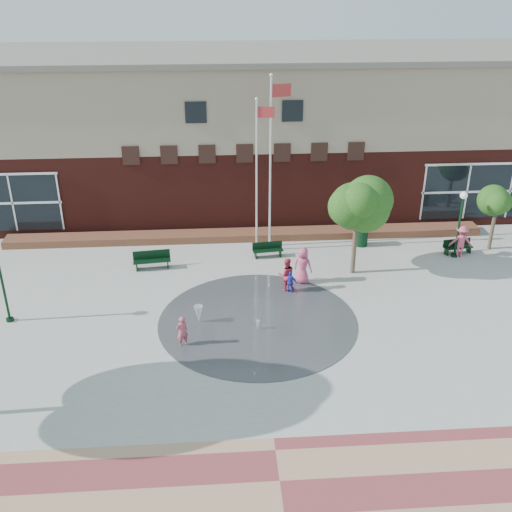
{
  "coord_description": "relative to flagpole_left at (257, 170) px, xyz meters",
  "views": [
    {
      "loc": [
        -1.6,
        -18.51,
        13.52
      ],
      "look_at": [
        0.0,
        4.0,
        2.6
      ],
      "focal_mm": 42.0,
      "sensor_mm": 36.0,
      "label": 1
    }
  ],
  "objects": [
    {
      "name": "lamp_left",
      "position": [
        -10.96,
        -6.24,
        -2.36
      ],
      "size": [
        0.36,
        0.36,
        3.36
      ],
      "color": "black",
      "rests_on": "ground"
    },
    {
      "name": "child_splash",
      "position": [
        -3.58,
        -8.56,
        -3.8
      ],
      "size": [
        0.57,
        0.5,
        1.31
      ],
      "primitive_type": "imported",
      "rotation": [
        0.0,
        0.0,
        3.64
      ],
      "color": "#C14C5F",
      "rests_on": "ground"
    },
    {
      "name": "lamp_right",
      "position": [
        10.11,
        -1.47,
        -2.24
      ],
      "size": [
        0.38,
        0.38,
        3.56
      ],
      "color": "black",
      "rests_on": "ground"
    },
    {
      "name": "bench_right",
      "position": [
        10.39,
        -1.12,
        -4.2
      ],
      "size": [
        1.59,
        0.66,
        0.78
      ],
      "rotation": [
        0.0,
        0.0,
        0.16
      ],
      "color": "black",
      "rests_on": "ground"
    },
    {
      "name": "trash_can",
      "position": [
        5.63,
        0.24,
        -3.88
      ],
      "size": [
        0.69,
        0.69,
        1.13
      ],
      "color": "black",
      "rests_on": "ground"
    },
    {
      "name": "flagpole_left",
      "position": [
        0.0,
        0.0,
        0.0
      ],
      "size": [
        0.94,
        0.19,
        7.99
      ],
      "rotation": [
        0.0,
        0.0,
        -0.12
      ],
      "color": "white",
      "rests_on": "ground"
    },
    {
      "name": "person_bench",
      "position": [
        10.34,
        -1.48,
        -3.58
      ],
      "size": [
        1.22,
        0.82,
        1.75
      ],
      "primitive_type": "imported",
      "rotation": [
        0.0,
        0.0,
        2.98
      ],
      "color": "#D64C6C",
      "rests_on": "ground"
    },
    {
      "name": "adult_red",
      "position": [
        1.01,
        -4.37,
        -3.64
      ],
      "size": [
        0.84,
        0.68,
        1.62
      ],
      "primitive_type": "imported",
      "rotation": [
        0.0,
        0.0,
        3.23
      ],
      "color": "#CE2D4B",
      "rests_on": "ground"
    },
    {
      "name": "tree_mid",
      "position": [
        4.46,
        -2.88,
        -0.64
      ],
      "size": [
        3.11,
        3.11,
        5.24
      ],
      "color": "#443929",
      "rests_on": "ground"
    },
    {
      "name": "splash_pad",
      "position": [
        -0.5,
        -7.02,
        -4.45
      ],
      "size": [
        8.4,
        8.4,
        0.01
      ],
      "primitive_type": "cylinder",
      "color": "#383A3D",
      "rests_on": "ground"
    },
    {
      "name": "water_jet_a",
      "position": [
        -2.98,
        -6.93,
        -4.45
      ],
      "size": [
        0.39,
        0.39,
        0.76
      ],
      "primitive_type": "cone",
      "rotation": [
        3.14,
        0.0,
        0.0
      ],
      "color": "white",
      "rests_on": "ground"
    },
    {
      "name": "child_blue",
      "position": [
        1.18,
        -4.64,
        -3.9
      ],
      "size": [
        0.7,
        0.52,
        1.1
      ],
      "primitive_type": "imported",
      "rotation": [
        0.0,
        0.0,
        2.69
      ],
      "color": "#2F32BB",
      "rests_on": "ground"
    },
    {
      "name": "flagpole_right",
      "position": [
        0.75,
        0.58,
        0.58
      ],
      "size": [
        1.09,
        0.34,
        9.0
      ],
      "rotation": [
        0.0,
        0.0,
        0.24
      ],
      "color": "white",
      "rests_on": "ground"
    },
    {
      "name": "flower_bed",
      "position": [
        -0.5,
        1.58,
        -4.45
      ],
      "size": [
        26.0,
        1.2,
        0.4
      ],
      "primitive_type": "cube",
      "color": "#A31F30",
      "rests_on": "ground"
    },
    {
      "name": "plaza_concrete",
      "position": [
        -0.5,
        -6.02,
        -4.45
      ],
      "size": [
        46.0,
        18.0,
        0.01
      ],
      "primitive_type": "cube",
      "color": "#A8A8A0",
      "rests_on": "ground"
    },
    {
      "name": "adult_pink",
      "position": [
        1.87,
        -3.71,
        -3.55
      ],
      "size": [
        1.05,
        0.93,
        1.8
      ],
      "primitive_type": "imported",
      "rotation": [
        0.0,
        0.0,
        2.63
      ],
      "color": "#CB4A70",
      "rests_on": "ground"
    },
    {
      "name": "library_building",
      "position": [
        -0.5,
        7.46,
        0.19
      ],
      "size": [
        44.4,
        10.4,
        9.2
      ],
      "color": "#541B16",
      "rests_on": "ground"
    },
    {
      "name": "water_jet_b",
      "position": [
        -0.54,
        -7.65,
        -4.45
      ],
      "size": [
        0.18,
        0.18,
        0.4
      ],
      "primitive_type": "cone",
      "rotation": [
        3.14,
        0.0,
        0.0
      ],
      "color": "white",
      "rests_on": "ground"
    },
    {
      "name": "ground",
      "position": [
        -0.5,
        -10.02,
        -4.45
      ],
      "size": [
        120.0,
        120.0,
        0.0
      ],
      "primitive_type": "plane",
      "color": "#666056",
      "rests_on": "ground"
    },
    {
      "name": "tree_small_right",
      "position": [
        12.31,
        -0.66,
        -1.8
      ],
      "size": [
        2.12,
        2.12,
        3.63
      ],
      "color": "#443929",
      "rests_on": "ground"
    },
    {
      "name": "bench_left",
      "position": [
        -5.35,
        -1.74,
        -4.16
      ],
      "size": [
        1.87,
        0.71,
        0.92
      ],
      "rotation": [
        0.0,
        0.0,
        0.11
      ],
      "color": "black",
      "rests_on": "ground"
    },
    {
      "name": "bench_mid",
      "position": [
        0.48,
        -0.81,
        -4.2
      ],
      "size": [
        1.6,
        0.61,
        0.79
      ],
      "rotation": [
        0.0,
        0.0,
        0.11
      ],
      "color": "black",
      "rests_on": "ground"
    }
  ]
}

